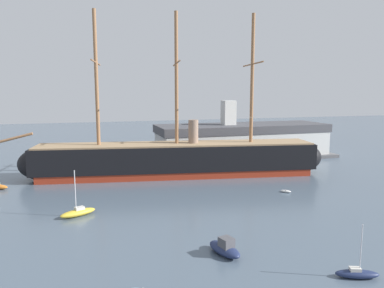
# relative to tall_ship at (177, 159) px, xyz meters

# --- Properties ---
(tall_ship) EXTENTS (69.08, 18.85, 33.38)m
(tall_ship) POSITION_rel_tall_ship_xyz_m (0.00, 0.00, 0.00)
(tall_ship) COLOR maroon
(tall_ship) RESTS_ON ground
(sailboat_foreground_right) EXTENTS (4.27, 2.62, 5.34)m
(sailboat_foreground_right) POSITION_rel_tall_ship_xyz_m (5.58, -46.37, -3.19)
(sailboat_foreground_right) COLOR #1E284C
(sailboat_foreground_right) RESTS_ON ground
(motorboat_near_centre) EXTENTS (3.19, 5.12, 2.00)m
(motorboat_near_centre) POSITION_rel_tall_ship_xyz_m (-4.57, -37.94, -2.93)
(motorboat_near_centre) COLOR #1E284C
(motorboat_near_centre) RESTS_ON ground
(sailboat_alongside_bow) EXTENTS (5.35, 3.53, 6.73)m
(sailboat_alongside_bow) POSITION_rel_tall_ship_xyz_m (-19.90, -20.33, -3.07)
(sailboat_alongside_bow) COLOR gold
(sailboat_alongside_bow) RESTS_ON ground
(dinghy_alongside_stern) EXTENTS (1.86, 1.85, 0.43)m
(dinghy_alongside_stern) POSITION_rel_tall_ship_xyz_m (15.02, -18.14, -3.42)
(dinghy_alongside_stern) COLOR silver
(dinghy_alongside_stern) RESTS_ON ground
(motorboat_far_right) EXTENTS (3.55, 2.47, 1.38)m
(motorboat_far_right) POSITION_rel_tall_ship_xyz_m (23.13, -2.21, -3.15)
(motorboat_far_right) COLOR orange
(motorboat_far_right) RESTS_ON ground
(motorboat_distant_centre) EXTENTS (3.20, 3.37, 1.38)m
(motorboat_distant_centre) POSITION_rel_tall_ship_xyz_m (-2.70, 6.36, -3.15)
(motorboat_distant_centre) COLOR silver
(motorboat_distant_centre) RESTS_ON ground
(dockside_warehouse_right) EXTENTS (49.33, 16.71, 15.21)m
(dockside_warehouse_right) POSITION_rel_tall_ship_xyz_m (22.22, 15.99, 0.81)
(dockside_warehouse_right) COLOR #565659
(dockside_warehouse_right) RESTS_ON ground
(seagull_in_flight) EXTENTS (1.33, 0.41, 0.14)m
(seagull_in_flight) POSITION_rel_tall_ship_xyz_m (1.52, -32.04, 10.77)
(seagull_in_flight) COLOR silver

